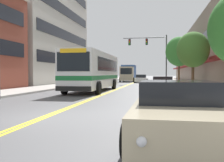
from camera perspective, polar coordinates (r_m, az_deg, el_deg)
name	(u,v)px	position (r m, az deg, el deg)	size (l,w,h in m)	color
ground_plane	(135,82)	(45.39, 5.38, -0.23)	(240.00, 240.00, 0.00)	#565659
sidewalk_left	(96,81)	(46.62, -3.73, -0.08)	(3.83, 106.00, 0.15)	#B2ADA5
sidewalk_right	(178,82)	(45.35, 14.76, -0.19)	(3.83, 106.00, 0.15)	#B2ADA5
centre_line	(135,82)	(45.39, 5.38, -0.23)	(0.34, 106.00, 0.01)	yellow
office_tower_left	(30,2)	(42.51, -18.16, 16.74)	(12.08, 21.27, 25.24)	#BCB7AD
storefront_row_right	(215,55)	(46.32, 22.44, 5.55)	(9.10, 68.00, 9.49)	gray
city_bus	(94,70)	(22.12, -4.16, 2.51)	(2.89, 10.89, 3.28)	silver
car_silver_parked_left_mid	(100,80)	(36.63, -2.85, 0.20)	(2.10, 4.16, 1.19)	#B7B7BC
car_beige_parked_right_foreground	(177,112)	(6.10, 14.67, -6.89)	(2.21, 4.89, 1.37)	#BCAD89
car_red_parked_right_mid	(162,84)	(22.44, 11.47, -0.71)	(2.17, 4.61, 1.29)	maroon
car_white_moving_lead	(141,79)	(42.60, 6.68, 0.48)	(2.19, 4.43, 1.36)	white
box_truck	(128,73)	(47.61, 3.75, 1.83)	(2.74, 6.64, 3.15)	beige
traffic_signal_mast	(152,49)	(37.80, 9.12, 7.17)	(6.49, 0.38, 7.22)	#47474C
street_lamp_left_near	(1,19)	(16.34, -23.96, 12.88)	(1.86, 0.28, 8.09)	#47474C
street_tree_right_mid	(193,50)	(23.53, 18.03, 6.81)	(2.88, 2.88, 5.11)	brown
street_tree_right_far	(179,52)	(36.03, 15.08, 6.52)	(3.71, 3.71, 6.49)	brown
fire_hydrant	(188,88)	(17.44, 16.98, -1.44)	(0.36, 0.28, 0.91)	yellow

